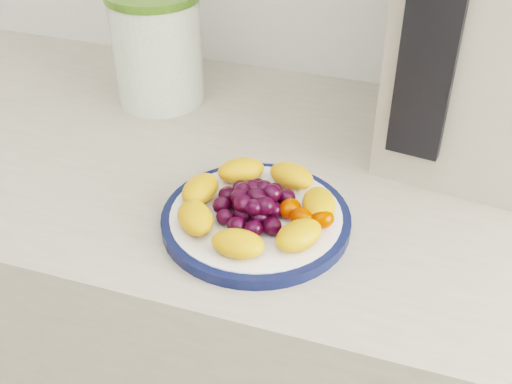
% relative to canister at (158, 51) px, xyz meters
% --- Properties ---
extents(counter, '(3.50, 0.60, 0.90)m').
position_rel_canister_xyz_m(counter, '(0.21, -0.13, -0.53)').
color(counter, '#B0A492').
rests_on(counter, floor).
extents(cabinet_face, '(3.48, 0.58, 0.84)m').
position_rel_canister_xyz_m(cabinet_face, '(0.21, -0.13, -0.56)').
color(cabinet_face, brown).
rests_on(cabinet_face, floor).
extents(plate_rim, '(0.23, 0.23, 0.01)m').
position_rel_canister_xyz_m(plate_rim, '(0.26, -0.27, -0.08)').
color(plate_rim, '#0C153D').
rests_on(plate_rim, counter).
extents(plate_face, '(0.21, 0.21, 0.02)m').
position_rel_canister_xyz_m(plate_face, '(0.26, -0.27, -0.08)').
color(plate_face, white).
rests_on(plate_face, counter).
extents(canister, '(0.15, 0.15, 0.17)m').
position_rel_canister_xyz_m(canister, '(0.00, 0.00, 0.00)').
color(canister, '#39601B').
rests_on(canister, counter).
extents(appliance_body, '(0.26, 0.34, 0.39)m').
position_rel_canister_xyz_m(appliance_body, '(0.50, 0.02, 0.11)').
color(appliance_body, '#ABA191').
rests_on(appliance_body, counter).
extents(appliance_panel, '(0.07, 0.03, 0.29)m').
position_rel_canister_xyz_m(appliance_panel, '(0.42, -0.13, 0.11)').
color(appliance_panel, black).
rests_on(appliance_panel, appliance_body).
extents(fruit_plate, '(0.20, 0.20, 0.04)m').
position_rel_canister_xyz_m(fruit_plate, '(0.26, -0.27, -0.05)').
color(fruit_plate, orange).
rests_on(fruit_plate, plate_face).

